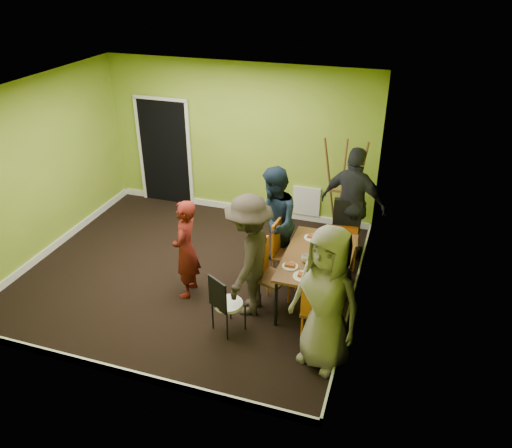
{
  "coord_description": "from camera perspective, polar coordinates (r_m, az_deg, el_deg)",
  "views": [
    {
      "loc": [
        2.94,
        -5.84,
        4.38
      ],
      "look_at": [
        1.05,
        0.0,
        1.03
      ],
      "focal_mm": 35.0,
      "sensor_mm": 36.0,
      "label": 1
    }
  ],
  "objects": [
    {
      "name": "room_walls",
      "position": [
        7.41,
        -7.83,
        1.07
      ],
      "size": [
        5.04,
        4.54,
        2.82
      ],
      "color": "olive",
      "rests_on": "ground"
    },
    {
      "name": "glass_back",
      "position": [
        7.11,
        8.06,
        -2.03
      ],
      "size": [
        0.07,
        0.07,
        0.08
      ],
      "primitive_type": "cylinder",
      "color": "black",
      "rests_on": "dining_table"
    },
    {
      "name": "plate_near_right",
      "position": [
        6.59,
        3.9,
        -4.84
      ],
      "size": [
        0.21,
        0.21,
        0.01
      ],
      "primitive_type": "cylinder",
      "color": "white",
      "rests_on": "dining_table"
    },
    {
      "name": "chair_left_far",
      "position": [
        7.32,
        3.23,
        -2.82
      ],
      "size": [
        0.45,
        0.45,
        1.01
      ],
      "rotation": [
        0.0,
        0.0,
        -1.65
      ],
      "color": "orange",
      "rests_on": "ground"
    },
    {
      "name": "plate_near_left",
      "position": [
        7.26,
        6.42,
        -1.57
      ],
      "size": [
        0.23,
        0.23,
        0.01
      ],
      "primitive_type": "cylinder",
      "color": "white",
      "rests_on": "dining_table"
    },
    {
      "name": "person_standing",
      "position": [
        7.04,
        -8.03,
        -2.88
      ],
      "size": [
        0.41,
        0.57,
        1.48
      ],
      "primitive_type": "imported",
      "rotation": [
        0.0,
        0.0,
        -1.47
      ],
      "color": "#5A140F",
      "rests_on": "ground"
    },
    {
      "name": "glass_front",
      "position": [
        6.45,
        7.86,
        -5.51
      ],
      "size": [
        0.06,
        0.06,
        0.09
      ],
      "primitive_type": "cylinder",
      "color": "black",
      "rests_on": "dining_table"
    },
    {
      "name": "person_left_far",
      "position": [
        7.39,
        2.02,
        0.13
      ],
      "size": [
        0.91,
        1.01,
        1.72
      ],
      "primitive_type": "imported",
      "rotation": [
        0.0,
        0.0,
        -1.21
      ],
      "color": "#132131",
      "rests_on": "ground"
    },
    {
      "name": "glass_mid",
      "position": [
        6.98,
        6.72,
        -2.5
      ],
      "size": [
        0.07,
        0.07,
        0.1
      ],
      "primitive_type": "cylinder",
      "color": "black",
      "rests_on": "dining_table"
    },
    {
      "name": "cup_a",
      "position": [
        6.68,
        5.71,
        -3.98
      ],
      "size": [
        0.12,
        0.12,
        0.1
      ],
      "primitive_type": "imported",
      "color": "white",
      "rests_on": "dining_table"
    },
    {
      "name": "plate_wall_back",
      "position": [
        6.96,
        9.18,
        -3.19
      ],
      "size": [
        0.25,
        0.25,
        0.01
      ],
      "primitive_type": "cylinder",
      "color": "white",
      "rests_on": "dining_table"
    },
    {
      "name": "chair_front_end",
      "position": [
        6.18,
        7.34,
        -9.36
      ],
      "size": [
        0.46,
        0.46,
        1.08
      ],
      "rotation": [
        0.0,
        0.0,
        -0.03
      ],
      "color": "orange",
      "rests_on": "ground"
    },
    {
      "name": "person_left_near",
      "position": [
        6.58,
        -0.81,
        -3.69
      ],
      "size": [
        0.68,
        1.14,
        1.74
      ],
      "primitive_type": "imported",
      "rotation": [
        0.0,
        0.0,
        -1.54
      ],
      "color": "#2C251D",
      "rests_on": "ground"
    },
    {
      "name": "chair_left_near",
      "position": [
        6.87,
        1.28,
        -5.32
      ],
      "size": [
        0.5,
        0.5,
        0.98
      ],
      "rotation": [
        0.0,
        0.0,
        -1.84
      ],
      "color": "orange",
      "rests_on": "ground"
    },
    {
      "name": "chair_bentwood",
      "position": [
        6.43,
        -3.6,
        -8.85
      ],
      "size": [
        0.45,
        0.46,
        0.86
      ],
      "rotation": [
        0.0,
        0.0,
        -0.52
      ],
      "color": "black",
      "rests_on": "ground"
    },
    {
      "name": "chair_back_end",
      "position": [
        7.88,
        10.32,
        0.54
      ],
      "size": [
        0.47,
        0.54,
        1.04
      ],
      "rotation": [
        0.0,
        0.0,
        3.25
      ],
      "color": "orange",
      "rests_on": "ground"
    },
    {
      "name": "person_back_end",
      "position": [
        7.94,
        11.06,
        2.22
      ],
      "size": [
        1.17,
        0.73,
        1.85
      ],
      "primitive_type": "imported",
      "rotation": [
        0.0,
        0.0,
        2.86
      ],
      "color": "black",
      "rests_on": "ground"
    },
    {
      "name": "ground",
      "position": [
        7.87,
        -7.33,
        -5.49
      ],
      "size": [
        5.0,
        5.0,
        0.0
      ],
      "primitive_type": "plane",
      "color": "black",
      "rests_on": "ground"
    },
    {
      "name": "dining_table",
      "position": [
        6.88,
        7.06,
        -4.04
      ],
      "size": [
        0.9,
        1.5,
        0.75
      ],
      "color": "black",
      "rests_on": "ground"
    },
    {
      "name": "easel",
      "position": [
        8.48,
        9.9,
        3.87
      ],
      "size": [
        0.73,
        0.68,
        1.81
      ],
      "color": "brown",
      "rests_on": "ground"
    },
    {
      "name": "thermos",
      "position": [
        6.77,
        7.35,
        -2.95
      ],
      "size": [
        0.07,
        0.07,
        0.23
      ],
      "primitive_type": "cylinder",
      "color": "white",
      "rests_on": "dining_table"
    },
    {
      "name": "person_front_end",
      "position": [
        5.79,
        8.1,
        -8.48
      ],
      "size": [
        1.06,
        0.9,
        1.83
      ],
      "primitive_type": "imported",
      "rotation": [
        0.0,
        0.0,
        -0.43
      ],
      "color": "gray",
      "rests_on": "ground"
    },
    {
      "name": "plate_far_front",
      "position": [
        6.41,
        5.4,
        -5.99
      ],
      "size": [
        0.27,
        0.27,
        0.01
      ],
      "primitive_type": "cylinder",
      "color": "white",
      "rests_on": "dining_table"
    },
    {
      "name": "cup_b",
      "position": [
        6.8,
        8.42,
        -3.49
      ],
      "size": [
        0.11,
        0.11,
        0.1
      ],
      "primitive_type": "imported",
      "color": "white",
      "rests_on": "dining_table"
    },
    {
      "name": "plate_wall_front",
      "position": [
        6.6,
        8.49,
        -5.07
      ],
      "size": [
        0.22,
        0.22,
        0.01
      ],
      "primitive_type": "cylinder",
      "color": "white",
      "rests_on": "dining_table"
    },
    {
      "name": "orange_bottle",
      "position": [
        6.97,
        6.36,
        -2.63
      ],
      "size": [
        0.03,
        0.03,
        0.08
      ],
      "primitive_type": "cylinder",
      "color": "orange",
      "rests_on": "dining_table"
    },
    {
      "name": "blue_bottle",
      "position": [
        6.5,
        8.26,
        -4.54
      ],
      "size": [
        0.07,
        0.07,
        0.22
      ],
      "primitive_type": "cylinder",
      "color": "#1926C1",
      "rests_on": "dining_table"
    },
    {
      "name": "plate_far_back",
      "position": [
        7.29,
        8.51,
        -1.58
      ],
      "size": [
        0.22,
        0.22,
        0.01
      ],
      "primitive_type": "cylinder",
      "color": "white",
      "rests_on": "dining_table"
    }
  ]
}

